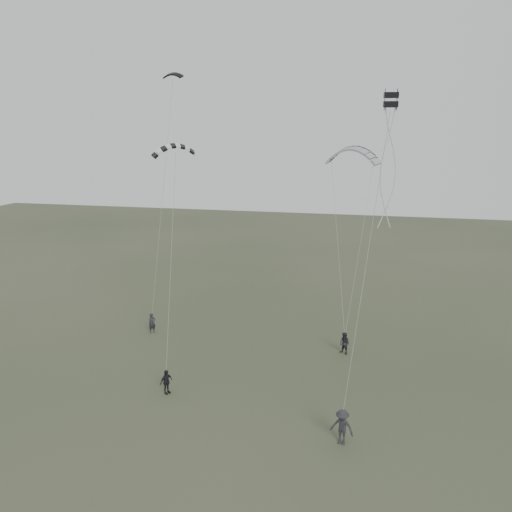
% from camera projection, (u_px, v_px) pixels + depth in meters
% --- Properties ---
extents(ground, '(140.00, 140.00, 0.00)m').
position_uv_depth(ground, '(226.00, 392.00, 29.53)').
color(ground, '#363E29').
rests_on(ground, ground).
extents(flyer_left, '(0.66, 0.66, 1.55)m').
position_uv_depth(flyer_left, '(152.00, 323.00, 38.24)').
color(flyer_left, '#222228').
rests_on(flyer_left, ground).
extents(flyer_right, '(0.96, 0.91, 1.56)m').
position_uv_depth(flyer_right, '(344.00, 344.00, 34.50)').
color(flyer_right, '#222228').
rests_on(flyer_right, ground).
extents(flyer_center, '(0.72, 0.95, 1.49)m').
position_uv_depth(flyer_center, '(166.00, 382.00, 29.23)').
color(flyer_center, black).
rests_on(flyer_center, ground).
extents(flyer_far, '(1.32, 0.97, 1.82)m').
position_uv_depth(flyer_far, '(342.00, 427.00, 24.43)').
color(flyer_far, '#252429').
rests_on(flyer_far, ground).
extents(kite_dark_small, '(1.56, 0.78, 0.64)m').
position_uv_depth(kite_dark_small, '(173.00, 74.00, 36.34)').
color(kite_dark_small, black).
rests_on(kite_dark_small, flyer_left).
extents(kite_pale_large, '(4.50, 2.77, 1.91)m').
position_uv_depth(kite_pale_large, '(353.00, 149.00, 37.87)').
color(kite_pale_large, '#999B9D').
rests_on(kite_pale_large, flyer_right).
extents(kite_striped, '(3.04, 2.33, 1.31)m').
position_uv_depth(kite_striped, '(175.00, 146.00, 31.68)').
color(kite_striped, black).
rests_on(kite_striped, flyer_center).
extents(kite_box, '(0.75, 0.80, 0.79)m').
position_uv_depth(kite_box, '(391.00, 100.00, 24.90)').
color(kite_box, black).
rests_on(kite_box, flyer_far).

